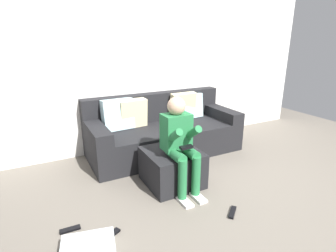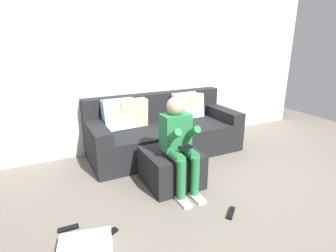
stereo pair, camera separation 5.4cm
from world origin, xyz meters
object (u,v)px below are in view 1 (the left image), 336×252
at_px(remote_by_storage_bin, 112,234).
at_px(remote_near_ottoman, 232,212).
at_px(person_seated, 180,139).
at_px(storage_bin, 88,251).
at_px(couch_sectional, 162,131).
at_px(ottoman, 172,167).
at_px(remote_under_side_table, 70,229).

bearing_deg(remote_by_storage_bin, remote_near_ottoman, -39.18).
relative_size(person_seated, storage_bin, 2.55).
relative_size(couch_sectional, remote_near_ottoman, 11.17).
distance_m(couch_sectional, remote_by_storage_bin, 1.93).
relative_size(ottoman, remote_under_side_table, 3.48).
xyz_separation_m(person_seated, remote_under_side_table, (-1.23, -0.16, -0.60)).
bearing_deg(storage_bin, remote_under_side_table, 102.02).
bearing_deg(person_seated, couch_sectional, 73.73).
xyz_separation_m(couch_sectional, remote_under_side_table, (-1.54, -1.24, -0.31)).
bearing_deg(ottoman, remote_under_side_table, -165.19).
distance_m(ottoman, remote_near_ottoman, 0.86).
xyz_separation_m(person_seated, remote_near_ottoman, (0.24, -0.64, -0.60)).
height_order(couch_sectional, ottoman, couch_sectional).
height_order(couch_sectional, remote_near_ottoman, couch_sectional).
height_order(ottoman, person_seated, person_seated).
bearing_deg(couch_sectional, person_seated, -106.27).
height_order(remote_near_ottoman, remote_under_side_table, same).
relative_size(ottoman, remote_by_storage_bin, 4.10).
bearing_deg(couch_sectional, remote_under_side_table, -141.26).
relative_size(person_seated, remote_by_storage_bin, 7.00).
bearing_deg(ottoman, remote_by_storage_bin, -148.27).
bearing_deg(remote_under_side_table, remote_by_storage_bin, -34.10).
relative_size(couch_sectional, person_seated, 2.08).
relative_size(remote_near_ottoman, remote_under_side_table, 1.11).
bearing_deg(couch_sectional, remote_by_storage_bin, -129.69).
distance_m(ottoman, storage_bin, 1.35).
xyz_separation_m(remote_near_ottoman, remote_under_side_table, (-1.47, 0.48, 0.00)).
xyz_separation_m(storage_bin, remote_by_storage_bin, (0.24, 0.16, -0.05)).
height_order(couch_sectional, storage_bin, couch_sectional).
bearing_deg(ottoman, storage_bin, -147.66).
distance_m(person_seated, remote_by_storage_bin, 1.15).
xyz_separation_m(storage_bin, remote_under_side_table, (-0.08, 0.40, -0.05)).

